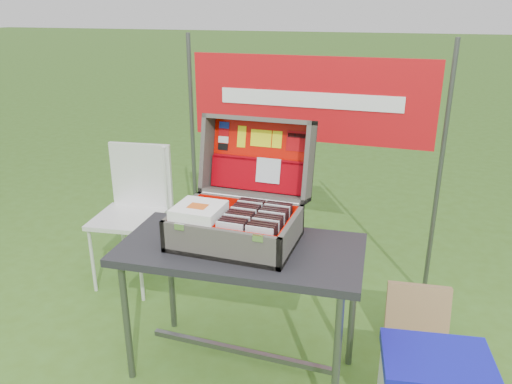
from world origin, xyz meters
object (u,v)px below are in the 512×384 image
(table, at_px, (242,311))
(cardboard_box, at_px, (417,316))
(chair, at_px, (128,220))
(suitcase, at_px, (239,186))

(table, height_order, cardboard_box, table)
(chair, distance_m, cardboard_box, 1.96)
(suitcase, bearing_deg, table, -65.21)
(table, relative_size, suitcase, 2.00)
(cardboard_box, bearing_deg, table, -155.22)
(table, xyz_separation_m, suitcase, (-0.04, 0.09, 0.66))
(cardboard_box, bearing_deg, suitcase, -160.47)
(table, height_order, suitcase, suitcase)
(table, distance_m, chair, 1.23)
(chair, bearing_deg, suitcase, -35.58)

